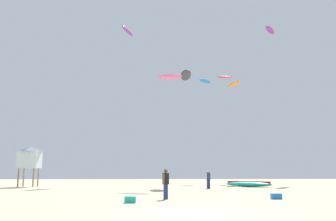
% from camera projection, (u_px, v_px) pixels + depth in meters
% --- Properties ---
extents(ground_plane, '(120.00, 120.00, 0.00)m').
position_uv_depth(ground_plane, '(196.00, 213.00, 13.12)').
color(ground_plane, beige).
extents(person_foreground, '(0.38, 0.49, 1.70)m').
position_uv_depth(person_foreground, '(166.00, 181.00, 19.65)').
color(person_foreground, navy).
rests_on(person_foreground, ground).
extents(person_midground, '(0.51, 0.38, 1.69)m').
position_uv_depth(person_midground, '(208.00, 178.00, 31.88)').
color(person_midground, navy).
rests_on(person_midground, ground).
extents(kite_grounded_near, '(4.81, 3.98, 0.61)m').
position_uv_depth(kite_grounded_near, '(249.00, 184.00, 35.40)').
color(kite_grounded_near, '#19B29E').
rests_on(kite_grounded_near, ground).
extents(lifeguard_tower, '(2.30, 2.30, 4.15)m').
position_uv_depth(lifeguard_tower, '(30.00, 157.00, 35.95)').
color(lifeguard_tower, '#8C704C').
rests_on(lifeguard_tower, ground).
extents(cooler_box, '(0.56, 0.36, 0.32)m').
position_uv_depth(cooler_box, '(130.00, 200.00, 17.27)').
color(cooler_box, '#19B29E').
rests_on(cooler_box, ground).
extents(gear_bag, '(0.56, 0.36, 0.32)m').
position_uv_depth(gear_bag, '(276.00, 196.00, 19.64)').
color(gear_bag, blue).
rests_on(gear_bag, ground).
extents(kite_aloft_0, '(2.61, 1.32, 0.52)m').
position_uv_depth(kite_aloft_0, '(170.00, 77.00, 34.93)').
color(kite_aloft_0, '#E5598C').
extents(kite_aloft_1, '(2.52, 0.77, 0.32)m').
position_uv_depth(kite_aloft_1, '(225.00, 77.00, 56.79)').
color(kite_aloft_1, red).
extents(kite_aloft_2, '(2.55, 2.56, 0.48)m').
position_uv_depth(kite_aloft_2, '(205.00, 81.00, 53.37)').
color(kite_aloft_2, blue).
extents(kite_aloft_3, '(1.73, 3.80, 0.45)m').
position_uv_depth(kite_aloft_3, '(234.00, 84.00, 51.63)').
color(kite_aloft_3, orange).
extents(kite_aloft_4, '(2.21, 4.03, 0.90)m').
position_uv_depth(kite_aloft_4, '(127.00, 31.00, 51.22)').
color(kite_aloft_4, purple).
extents(kite_aloft_5, '(3.10, 4.01, 0.69)m').
position_uv_depth(kite_aloft_5, '(270.00, 30.00, 56.70)').
color(kite_aloft_5, purple).
extents(kite_aloft_6, '(1.36, 4.21, 0.81)m').
position_uv_depth(kite_aloft_6, '(186.00, 75.00, 40.80)').
color(kite_aloft_6, '#2D2D33').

